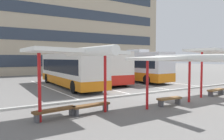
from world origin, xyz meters
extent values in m
plane|color=slate|center=(0.00, 0.00, 0.00)|extent=(160.00, 160.00, 0.00)
cube|color=tan|center=(0.00, 32.41, 10.31)|extent=(44.97, 14.71, 20.62)
cube|color=#2D3847|center=(0.00, 25.02, 2.27)|extent=(41.37, 0.08, 1.81)
cube|color=#2D3847|center=(0.00, 25.02, 6.39)|extent=(41.37, 0.08, 1.81)
cube|color=#2D3847|center=(0.00, 25.02, 10.52)|extent=(41.37, 0.08, 1.81)
cube|color=silver|center=(-4.27, 8.79, 1.70)|extent=(2.85, 11.45, 2.85)
cube|color=orange|center=(-4.27, 8.79, 0.64)|extent=(2.89, 11.50, 0.73)
cube|color=black|center=(-4.27, 8.79, 1.99)|extent=(2.85, 10.55, 1.17)
cube|color=black|center=(-4.06, 14.45, 2.04)|extent=(2.15, 0.16, 1.71)
cube|color=silver|center=(-4.32, 7.37, 3.30)|extent=(1.55, 2.25, 0.36)
cylinder|color=black|center=(-5.24, 12.92, 0.50)|extent=(0.34, 1.01, 1.00)
cylinder|color=black|center=(-3.00, 12.84, 0.50)|extent=(0.34, 1.01, 1.00)
cylinder|color=black|center=(-5.53, 4.75, 0.50)|extent=(0.34, 1.01, 1.00)
cylinder|color=black|center=(-3.29, 4.67, 0.50)|extent=(0.34, 1.01, 1.00)
cube|color=silver|center=(-0.18, 10.40, 1.79)|extent=(3.47, 10.73, 3.04)
cube|color=red|center=(-0.18, 10.40, 0.71)|extent=(3.51, 10.77, 0.88)
cube|color=black|center=(-0.18, 10.40, 2.22)|extent=(3.41, 9.89, 1.08)
cube|color=black|center=(0.33, 15.61, 2.16)|extent=(2.15, 0.29, 1.82)
cube|color=silver|center=(-0.31, 9.09, 3.49)|extent=(1.68, 2.33, 0.36)
cylinder|color=black|center=(-0.94, 14.16, 0.50)|extent=(0.40, 1.02, 1.00)
cylinder|color=black|center=(1.30, 13.94, 0.50)|extent=(0.40, 1.02, 1.00)
cylinder|color=black|center=(-1.66, 6.86, 0.50)|extent=(0.40, 1.02, 1.00)
cylinder|color=black|center=(0.58, 6.64, 0.50)|extent=(0.40, 1.02, 1.00)
cube|color=silver|center=(3.90, 10.23, 1.79)|extent=(2.99, 11.72, 3.04)
cube|color=orange|center=(3.90, 10.23, 0.72)|extent=(3.04, 11.77, 0.89)
cube|color=black|center=(3.90, 10.23, 2.20)|extent=(2.98, 10.80, 1.12)
cube|color=black|center=(3.65, 16.01, 2.16)|extent=(2.19, 0.18, 1.82)
cube|color=silver|center=(3.96, 8.78, 3.49)|extent=(1.59, 2.26, 0.36)
cylinder|color=black|center=(2.57, 14.39, 0.50)|extent=(0.34, 1.01, 1.00)
cylinder|color=black|center=(4.86, 14.49, 0.50)|extent=(0.34, 1.01, 1.00)
cylinder|color=black|center=(2.94, 5.97, 0.50)|extent=(0.34, 1.01, 1.00)
cylinder|color=black|center=(5.23, 6.07, 0.50)|extent=(0.34, 1.01, 1.00)
cube|color=white|center=(-6.26, 8.92, 0.00)|extent=(0.16, 14.00, 0.01)
cube|color=white|center=(-2.09, 8.92, 0.00)|extent=(0.16, 14.00, 0.01)
cube|color=white|center=(2.09, 8.92, 0.00)|extent=(0.16, 14.00, 0.01)
cube|color=white|center=(6.26, 8.92, 0.00)|extent=(0.16, 14.00, 0.01)
cylinder|color=red|center=(-9.66, -1.41, 1.45)|extent=(0.14, 0.14, 2.91)
cylinder|color=red|center=(-6.47, -1.41, 1.45)|extent=(0.14, 0.14, 2.91)
cube|color=white|center=(-8.06, -1.41, 2.99)|extent=(4.19, 2.84, 0.26)
cylinder|color=white|center=(-8.06, -2.69, 2.96)|extent=(0.36, 4.19, 0.36)
cube|color=brown|center=(-8.96, -1.25, 0.40)|extent=(2.01, 0.68, 0.10)
cube|color=#4C4C51|center=(-9.79, -1.37, 0.17)|extent=(0.16, 0.35, 0.35)
cube|color=#4C4C51|center=(-8.13, -1.14, 0.17)|extent=(0.16, 0.35, 0.35)
cube|color=brown|center=(-7.16, -1.27, 0.40)|extent=(2.00, 0.58, 0.10)
cube|color=#4C4C51|center=(-8.00, -1.33, 0.17)|extent=(0.15, 0.34, 0.35)
cube|color=#4C4C51|center=(-6.33, -1.20, 0.17)|extent=(0.15, 0.34, 0.35)
cylinder|color=red|center=(-4.30, -2.09, 1.32)|extent=(0.14, 0.14, 2.65)
cylinder|color=red|center=(-0.90, -2.09, 1.32)|extent=(0.14, 0.14, 2.65)
cube|color=white|center=(-2.60, -2.09, 2.73)|extent=(4.40, 2.51, 0.33)
cylinder|color=white|center=(-2.60, -3.20, 2.70)|extent=(0.36, 4.40, 0.36)
cube|color=brown|center=(-2.60, -2.08, 0.40)|extent=(1.61, 0.53, 0.10)
cube|color=#4C4C51|center=(-3.24, -2.03, 0.17)|extent=(0.14, 0.34, 0.35)
cube|color=#4C4C51|center=(-1.96, -2.12, 0.17)|extent=(0.14, 0.34, 0.35)
cylinder|color=red|center=(1.12, -1.51, 1.55)|extent=(0.14, 0.14, 3.10)
cube|color=white|center=(2.77, -1.51, 3.18)|extent=(4.31, 2.52, 0.33)
cube|color=brown|center=(2.77, -1.56, 0.40)|extent=(1.82, 0.58, 0.10)
cube|color=#4C4C51|center=(2.03, -1.63, 0.17)|extent=(0.15, 0.35, 0.35)
cube|color=#4C4C51|center=(3.51, -1.49, 0.17)|extent=(0.15, 0.35, 0.35)
cube|color=#ADADA8|center=(0.00, 1.60, 0.06)|extent=(44.00, 0.24, 0.12)
camera|label=1|loc=(-11.96, -10.62, 2.69)|focal=34.82mm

